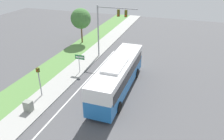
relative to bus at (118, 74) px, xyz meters
name	(u,v)px	position (x,y,z in m)	size (l,w,h in m)	color
ground_plane	(100,111)	(-0.51, -3.95, -1.97)	(80.00, 80.00, 0.00)	#4C4C4F
sidewalk	(44,98)	(-6.71, -3.95, -1.91)	(2.80, 80.00, 0.12)	#9E9E99
grass_verge	(18,93)	(-9.91, -3.95, -1.92)	(3.60, 80.00, 0.10)	#568442
lane_divider_near	(66,103)	(-4.11, -3.95, -1.97)	(0.14, 30.00, 0.01)	silver
bus	(118,74)	(0.00, 0.00, 0.00)	(2.72, 11.69, 3.60)	#236BB7
signal_gantry	(109,22)	(-4.01, 8.24, 3.22)	(5.64, 0.41, 7.40)	#939399
pedestrian_signal	(39,78)	(-7.12, -3.63, 0.23)	(0.28, 0.34, 3.26)	#939399
street_sign	(79,60)	(-5.73, 2.47, -0.20)	(1.26, 0.08, 2.48)	#939399
utility_cabinet	(28,106)	(-6.68, -6.23, -1.34)	(0.76, 0.55, 1.01)	gray
roadside_tree	(81,19)	(-10.51, 12.83, 2.20)	(3.32, 3.32, 5.74)	brown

